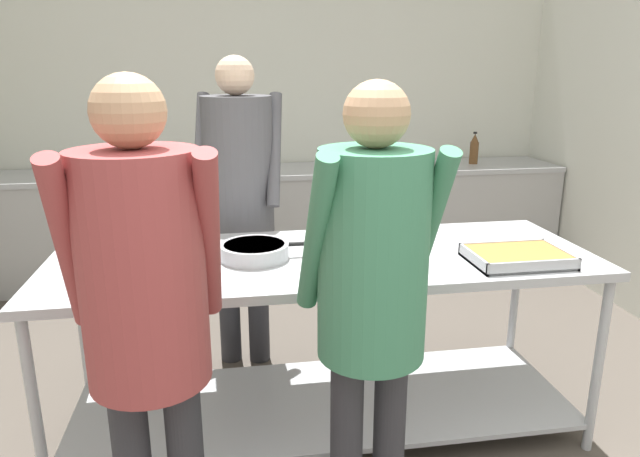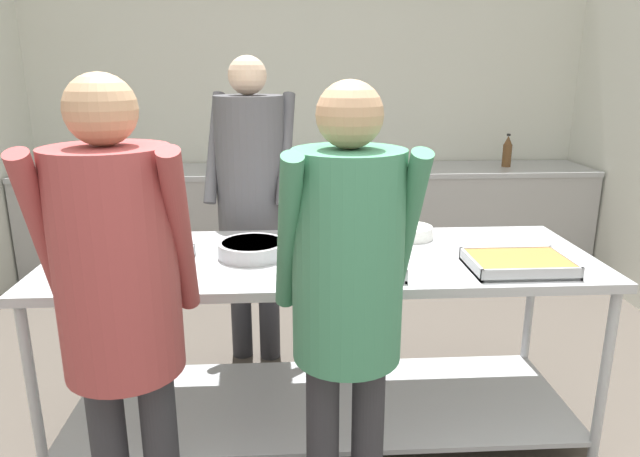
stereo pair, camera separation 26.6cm
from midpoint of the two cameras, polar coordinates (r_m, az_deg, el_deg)
name	(u,v)px [view 1 (the left image)]	position (r m, az deg, el deg)	size (l,w,h in m)	color
wall_rear	(279,113)	(5.08, -5.66, 11.37)	(4.85, 0.06, 2.65)	silver
back_counter	(285,221)	(4.86, -5.09, 0.73)	(4.69, 0.65, 0.90)	#A8A8A8
serving_counter	(323,313)	(2.70, -2.50, -8.52)	(2.46, 0.87, 0.89)	#ADAFB5
serving_tray_roast	(137,269)	(2.51, -20.75, -3.84)	(0.46, 0.30, 0.05)	#ADAFB5
sauce_pan	(255,251)	(2.58, -9.50, -2.23)	(0.45, 0.31, 0.07)	#ADAFB5
serving_tray_vegetables	(363,264)	(2.41, 1.15, -3.59)	(0.37, 0.33, 0.05)	#ADAFB5
plate_stack	(405,230)	(2.91, 5.95, -0.15)	(0.22, 0.22, 0.06)	white
serving_tray_greens	(517,257)	(2.60, 16.38, -2.80)	(0.42, 0.30, 0.05)	#ADAFB5
guest_serving_left	(372,279)	(1.89, 1.23, -5.16)	(0.49, 0.37, 1.68)	#2D2D33
guest_serving_right	(145,297)	(1.84, -21.15, -6.45)	(0.48, 0.37, 1.70)	#2D2D33
cook_behind_counter	(239,182)	(3.24, -10.46, 4.58)	(0.53, 0.42, 1.78)	#2D2D33
water_bottle	(474,149)	(5.13, 13.73, 7.70)	(0.08, 0.08, 0.28)	brown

